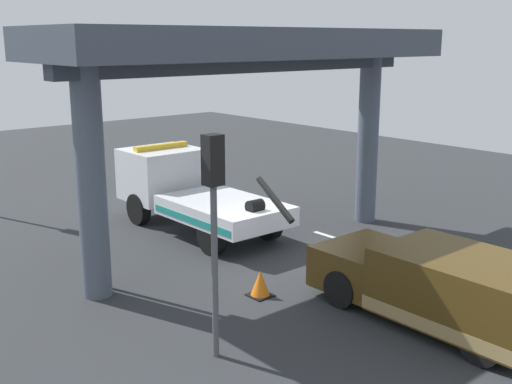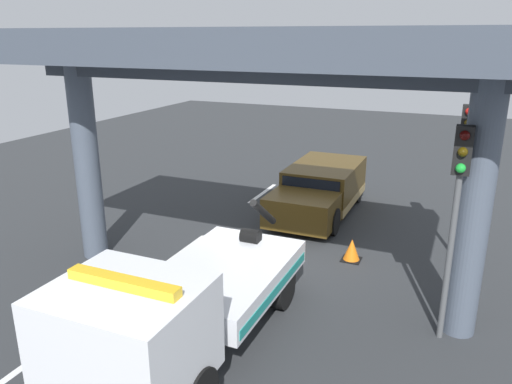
{
  "view_description": "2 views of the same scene",
  "coord_description": "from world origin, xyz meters",
  "px_view_note": "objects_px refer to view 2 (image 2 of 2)",
  "views": [
    {
      "loc": [
        -11.71,
        10.91,
        5.79
      ],
      "look_at": [
        0.96,
        0.05,
        1.75
      ],
      "focal_mm": 44.48,
      "sensor_mm": 36.0,
      "label": 1
    },
    {
      "loc": [
        11.12,
        4.48,
        5.92
      ],
      "look_at": [
        -0.89,
        -0.71,
        1.78
      ],
      "focal_mm": 34.92,
      "sensor_mm": 36.0,
      "label": 2
    }
  ],
  "objects_px": {
    "traffic_light_near": "(464,148)",
    "traffic_light_far": "(458,189)",
    "tow_truck_white": "(177,307)",
    "traffic_cone_orange": "(352,250)",
    "towed_van_green": "(320,190)"
  },
  "relations": [
    {
      "from": "traffic_light_near",
      "to": "traffic_light_far",
      "type": "xyz_separation_m",
      "value": [
        4.5,
        0.0,
        0.12
      ]
    },
    {
      "from": "traffic_light_near",
      "to": "traffic_light_far",
      "type": "bearing_deg",
      "value": 0.0
    },
    {
      "from": "traffic_light_far",
      "to": "tow_truck_white",
      "type": "bearing_deg",
      "value": -57.19
    },
    {
      "from": "tow_truck_white",
      "to": "traffic_light_far",
      "type": "height_order",
      "value": "traffic_light_far"
    },
    {
      "from": "tow_truck_white",
      "to": "traffic_cone_orange",
      "type": "relative_size",
      "value": 11.78
    },
    {
      "from": "traffic_cone_orange",
      "to": "tow_truck_white",
      "type": "bearing_deg",
      "value": -18.52
    },
    {
      "from": "towed_van_green",
      "to": "traffic_light_far",
      "type": "distance_m",
      "value": 8.14
    },
    {
      "from": "traffic_light_far",
      "to": "traffic_cone_orange",
      "type": "bearing_deg",
      "value": -139.35
    },
    {
      "from": "tow_truck_white",
      "to": "traffic_cone_orange",
      "type": "distance_m",
      "value": 6.15
    },
    {
      "from": "tow_truck_white",
      "to": "towed_van_green",
      "type": "relative_size",
      "value": 1.4
    },
    {
      "from": "traffic_cone_orange",
      "to": "traffic_light_near",
      "type": "bearing_deg",
      "value": 122.51
    },
    {
      "from": "traffic_light_near",
      "to": "traffic_cone_orange",
      "type": "distance_m",
      "value": 4.05
    },
    {
      "from": "tow_truck_white",
      "to": "traffic_light_far",
      "type": "bearing_deg",
      "value": 122.81
    },
    {
      "from": "traffic_light_near",
      "to": "traffic_light_far",
      "type": "height_order",
      "value": "traffic_light_far"
    },
    {
      "from": "towed_van_green",
      "to": "traffic_cone_orange",
      "type": "distance_m",
      "value": 4.01
    }
  ]
}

